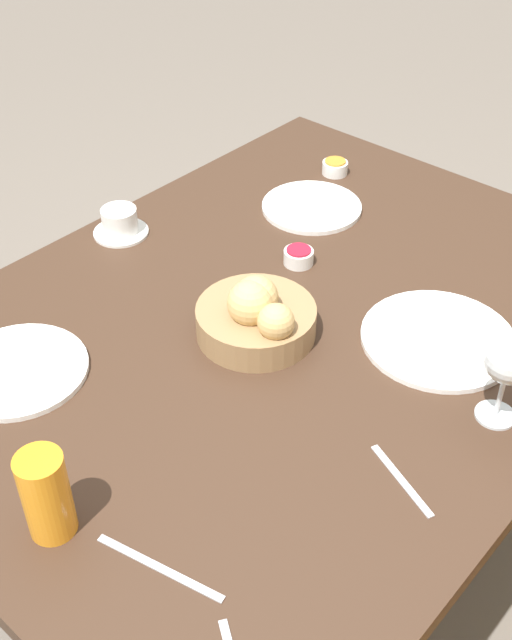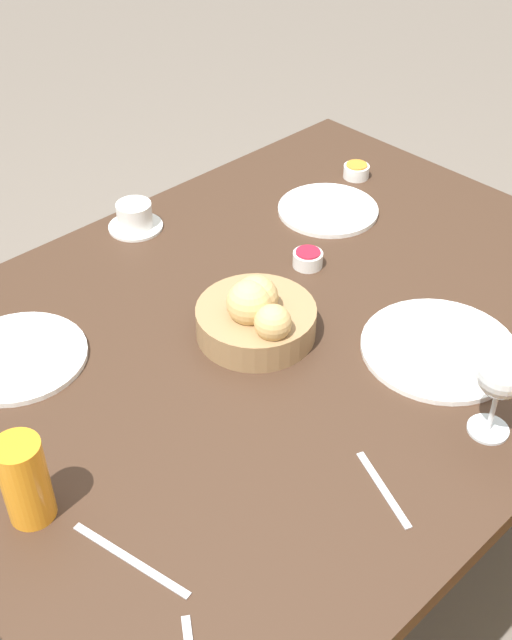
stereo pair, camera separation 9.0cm
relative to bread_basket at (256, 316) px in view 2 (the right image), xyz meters
name	(u,v)px [view 2 (the right image)]	position (x,y,z in m)	size (l,w,h in m)	color
ground_plane	(279,558)	(-0.07, 0.01, -0.76)	(10.00, 10.00, 0.00)	#6B6056
dining_table	(285,356)	(-0.07, 0.01, -0.13)	(1.36, 1.03, 0.72)	#3D281C
bread_basket	(256,316)	(0.00, 0.00, 0.00)	(0.21, 0.21, 0.12)	#99754C
plate_near_left	(328,210)	(-0.40, -0.19, -0.04)	(0.22, 0.22, 0.01)	white
plate_near_right	(18,357)	(0.33, -0.23, -0.04)	(0.23, 0.23, 0.01)	white
plate_far_center	(439,349)	(-0.20, 0.25, -0.04)	(0.27, 0.27, 0.01)	white
juice_glass	(25,481)	(0.49, 0.06, 0.02)	(0.06, 0.06, 0.14)	orange
wine_glass	(502,377)	(-0.10, 0.41, 0.07)	(0.08, 0.08, 0.16)	silver
coffee_cup	(135,217)	(-0.06, -0.43, -0.02)	(0.11, 0.11, 0.06)	white
jam_bowl_berry	(308,259)	(-0.22, -0.09, -0.03)	(0.06, 0.06, 0.03)	white
jam_bowl_honey	(356,171)	(-0.56, -0.25, -0.03)	(0.06, 0.06, 0.03)	white
knife_silver	(130,560)	(0.44, 0.22, -0.04)	(0.05, 0.19, 0.00)	#B7B7BC
spoon_coffee	(383,489)	(0.11, 0.37, -0.04)	(0.07, 0.14, 0.00)	#B7B7BC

